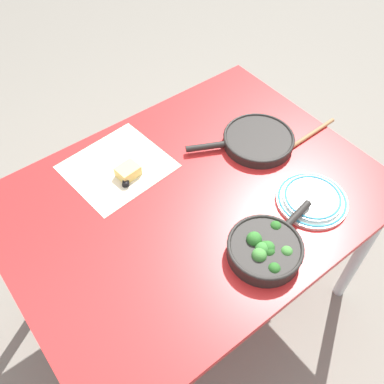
# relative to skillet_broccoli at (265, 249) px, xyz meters

# --- Properties ---
(ground_plane) EXTENTS (14.00, 14.00, 0.00)m
(ground_plane) POSITION_rel_skillet_broccoli_xyz_m (-0.03, 0.32, -0.80)
(ground_plane) COLOR slate
(dining_table_red) EXTENTS (1.26, 0.94, 0.76)m
(dining_table_red) POSITION_rel_skillet_broccoli_xyz_m (-0.03, 0.32, -0.11)
(dining_table_red) COLOR red
(dining_table_red) RESTS_ON ground_plane
(skillet_broccoli) EXTENTS (0.35, 0.23, 0.08)m
(skillet_broccoli) POSITION_rel_skillet_broccoli_xyz_m (0.00, 0.00, 0.00)
(skillet_broccoli) COLOR black
(skillet_broccoli) RESTS_ON dining_table_red
(skillet_eggs) EXTENTS (0.38, 0.27, 0.04)m
(skillet_eggs) POSITION_rel_skillet_broccoli_xyz_m (0.31, 0.36, -0.01)
(skillet_eggs) COLOR black
(skillet_eggs) RESTS_ON dining_table_red
(wooden_spoon) EXTENTS (0.34, 0.04, 0.02)m
(wooden_spoon) POSITION_rel_skillet_broccoli_xyz_m (0.43, 0.27, -0.02)
(wooden_spoon) COLOR #996B42
(wooden_spoon) RESTS_ON dining_table_red
(parchment_sheet) EXTENTS (0.37, 0.34, 0.00)m
(parchment_sheet) POSITION_rel_skillet_broccoli_xyz_m (-0.16, 0.59, -0.03)
(parchment_sheet) COLOR beige
(parchment_sheet) RESTS_ON dining_table_red
(grater_knife) EXTENTS (0.15, 0.21, 0.02)m
(grater_knife) POSITION_rel_skillet_broccoli_xyz_m (-0.15, 0.55, -0.02)
(grater_knife) COLOR silver
(grater_knife) RESTS_ON dining_table_red
(cheese_block) EXTENTS (0.08, 0.07, 0.04)m
(cheese_block) POSITION_rel_skillet_broccoli_xyz_m (-0.15, 0.53, -0.01)
(cheese_block) COLOR #EACC66
(cheese_block) RESTS_ON dining_table_red
(dinner_plate_stack) EXTENTS (0.24, 0.24, 0.03)m
(dinner_plate_stack) POSITION_rel_skillet_broccoli_xyz_m (0.27, 0.05, -0.02)
(dinner_plate_stack) COLOR silver
(dinner_plate_stack) RESTS_ON dining_table_red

